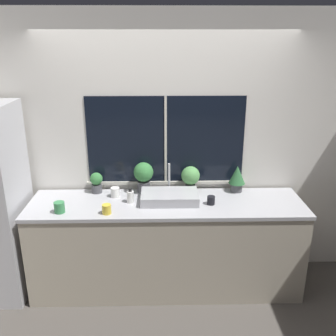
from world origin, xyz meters
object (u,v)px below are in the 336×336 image
object	(u,v)px
sink	(170,197)
potted_plant_far_left	(96,182)
potted_plant_far_right	(237,177)
mug_white	(115,192)
soap_bottle	(130,197)
mug_yellow	(107,209)
mug_green	(59,207)
mug_black	(211,200)
potted_plant_center_left	(144,175)
potted_plant_center_right	(190,177)

from	to	relation	value
sink	potted_plant_far_left	distance (m)	0.77
potted_plant_far_right	mug_white	distance (m)	1.24
soap_bottle	mug_yellow	world-z (taller)	soap_bottle
potted_plant_far_left	mug_yellow	size ratio (longest dim) A/B	2.41
mug_green	mug_yellow	bearing A→B (deg)	-4.70
mug_white	mug_black	bearing A→B (deg)	-12.13
sink	mug_white	bearing A→B (deg)	167.50
mug_green	sink	bearing A→B (deg)	12.58
potted_plant_center_left	mug_black	size ratio (longest dim) A/B	3.89
sink	potted_plant_far_right	distance (m)	0.74
potted_plant_far_right	mug_white	bearing A→B (deg)	-174.84
potted_plant_center_left	potted_plant_far_left	bearing A→B (deg)	180.00
mug_yellow	potted_plant_center_left	bearing A→B (deg)	57.21
mug_yellow	soap_bottle	bearing A→B (deg)	50.88
sink	potted_plant_center_right	size ratio (longest dim) A/B	2.02
sink	potted_plant_center_left	xyz separation A→B (m)	(-0.26, 0.23, 0.14)
soap_bottle	potted_plant_far_left	bearing A→B (deg)	145.35
potted_plant_center_left	soap_bottle	size ratio (longest dim) A/B	2.20
potted_plant_far_left	potted_plant_far_right	size ratio (longest dim) A/B	0.78
mug_white	soap_bottle	bearing A→B (deg)	-40.38
potted_plant_far_right	potted_plant_center_right	bearing A→B (deg)	180.00
potted_plant_center_left	soap_bottle	distance (m)	0.30
potted_plant_center_right	mug_white	distance (m)	0.77
mug_black	potted_plant_center_left	bearing A→B (deg)	154.40
sink	mug_white	size ratio (longest dim) A/B	5.75
potted_plant_center_left	mug_white	bearing A→B (deg)	-158.38
potted_plant_far_left	potted_plant_center_right	xyz separation A→B (m)	(0.95, 0.00, 0.04)
sink	mug_green	bearing A→B (deg)	-167.42
potted_plant_center_right	potted_plant_far_right	world-z (taller)	potted_plant_far_right
potted_plant_center_left	soap_bottle	bearing A→B (deg)	-115.65
sink	mug_yellow	xyz separation A→B (m)	(-0.57, -0.26, -0.00)
potted_plant_far_right	mug_black	xyz separation A→B (m)	(-0.30, -0.31, -0.11)
potted_plant_center_left	potted_plant_far_right	size ratio (longest dim) A/B	1.16
potted_plant_center_right	mug_white	bearing A→B (deg)	-171.64
mug_black	soap_bottle	bearing A→B (deg)	175.35
potted_plant_far_right	mug_black	world-z (taller)	potted_plant_far_right
potted_plant_center_right	mug_green	xyz separation A→B (m)	(-1.22, -0.45, -0.11)
mug_green	mug_yellow	size ratio (longest dim) A/B	1.14
potted_plant_far_left	mug_green	size ratio (longest dim) A/B	2.12
sink	soap_bottle	xyz separation A→B (m)	(-0.37, -0.02, 0.01)
potted_plant_center_right	potted_plant_far_right	xyz separation A→B (m)	(0.47, 0.00, -0.01)
mug_black	mug_white	bearing A→B (deg)	167.87
sink	potted_plant_center_right	world-z (taller)	sink
potted_plant_center_right	mug_black	size ratio (longest dim) A/B	3.34
potted_plant_far_left	potted_plant_far_right	distance (m)	1.43
mug_white	potted_plant_far_right	bearing A→B (deg)	5.16
soap_bottle	mug_white	bearing A→B (deg)	139.62
sink	potted_plant_far_right	xyz separation A→B (m)	(0.69, 0.23, 0.11)
potted_plant_center_left	potted_plant_far_right	bearing A→B (deg)	0.00
mug_white	mug_green	distance (m)	0.58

